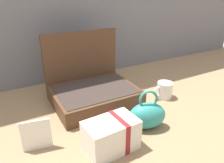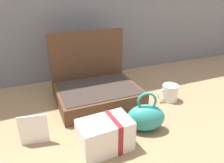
{
  "view_description": "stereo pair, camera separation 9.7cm",
  "coord_description": "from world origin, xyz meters",
  "px_view_note": "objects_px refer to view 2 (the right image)",
  "views": [
    {
      "loc": [
        -0.44,
        -0.8,
        0.59
      ],
      "look_at": [
        -0.01,
        -0.02,
        0.2
      ],
      "focal_mm": 34.65,
      "sensor_mm": 36.0,
      "label": 1
    },
    {
      "loc": [
        -0.35,
        -0.84,
        0.59
      ],
      "look_at": [
        -0.01,
        -0.02,
        0.2
      ],
      "focal_mm": 34.65,
      "sensor_mm": 36.0,
      "label": 2
    }
  ],
  "objects_px": {
    "open_suitcase": "(96,87)",
    "teal_pouch_handbag": "(146,117)",
    "cream_toiletry_bag": "(106,135)",
    "coffee_mug": "(169,93)",
    "info_card_left": "(34,130)"
  },
  "relations": [
    {
      "from": "open_suitcase",
      "to": "teal_pouch_handbag",
      "type": "relative_size",
      "value": 2.29
    },
    {
      "from": "open_suitcase",
      "to": "cream_toiletry_bag",
      "type": "xyz_separation_m",
      "value": [
        -0.09,
        -0.4,
        -0.01
      ]
    },
    {
      "from": "open_suitcase",
      "to": "coffee_mug",
      "type": "xyz_separation_m",
      "value": [
        0.37,
        -0.17,
        -0.03
      ]
    },
    {
      "from": "cream_toiletry_bag",
      "to": "coffee_mug",
      "type": "xyz_separation_m",
      "value": [
        0.47,
        0.23,
        -0.02
      ]
    },
    {
      "from": "open_suitcase",
      "to": "cream_toiletry_bag",
      "type": "bearing_deg",
      "value": -103.22
    },
    {
      "from": "open_suitcase",
      "to": "teal_pouch_handbag",
      "type": "height_order",
      "value": "open_suitcase"
    },
    {
      "from": "open_suitcase",
      "to": "teal_pouch_handbag",
      "type": "distance_m",
      "value": 0.37
    },
    {
      "from": "coffee_mug",
      "to": "teal_pouch_handbag",
      "type": "bearing_deg",
      "value": -144.96
    },
    {
      "from": "info_card_left",
      "to": "open_suitcase",
      "type": "bearing_deg",
      "value": 46.74
    },
    {
      "from": "coffee_mug",
      "to": "info_card_left",
      "type": "distance_m",
      "value": 0.73
    },
    {
      "from": "info_card_left",
      "to": "teal_pouch_handbag",
      "type": "bearing_deg",
      "value": -1.15
    },
    {
      "from": "cream_toiletry_bag",
      "to": "info_card_left",
      "type": "relative_size",
      "value": 1.6
    },
    {
      "from": "teal_pouch_handbag",
      "to": "info_card_left",
      "type": "xyz_separation_m",
      "value": [
        -0.46,
        0.09,
        0.0
      ]
    },
    {
      "from": "cream_toiletry_bag",
      "to": "coffee_mug",
      "type": "bearing_deg",
      "value": 26.11
    },
    {
      "from": "teal_pouch_handbag",
      "to": "info_card_left",
      "type": "bearing_deg",
      "value": 168.68
    }
  ]
}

